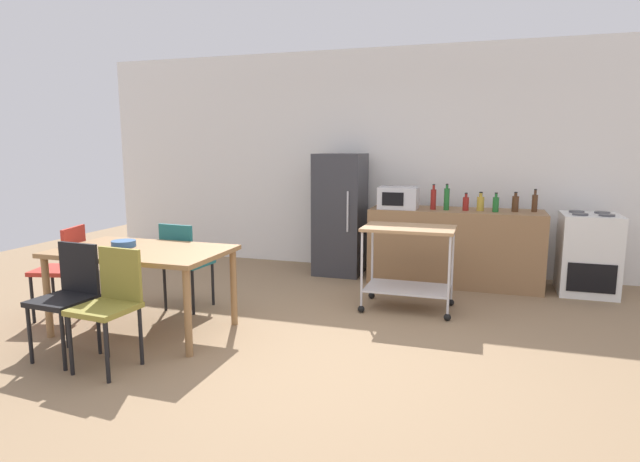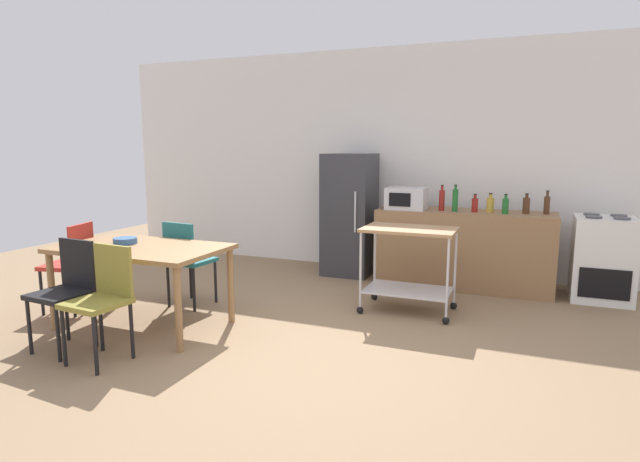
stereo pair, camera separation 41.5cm
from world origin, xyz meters
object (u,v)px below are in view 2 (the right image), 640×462
at_px(chair_red, 72,261).
at_px(bottle_wine, 442,200).
at_px(bottle_sparkling_water, 547,205).
at_px(fruit_bowl, 125,241).
at_px(chair_teal, 187,257).
at_px(chair_black, 67,287).
at_px(microwave, 406,198).
at_px(bottle_soy_sauce, 526,205).
at_px(bottle_olive_oil, 455,200).
at_px(kitchen_cart, 409,256).
at_px(bottle_soda, 490,205).
at_px(chair_olive, 103,295).
at_px(refrigerator, 350,214).
at_px(bottle_sesame_oil, 505,206).
at_px(dining_table, 141,255).
at_px(stove_oven, 603,259).
at_px(bottle_hot_sauce, 475,205).

height_order(chair_red, bottle_wine, bottle_wine).
height_order(bottle_sparkling_water, fruit_bowl, bottle_sparkling_water).
bearing_deg(chair_teal, chair_black, 85.84).
relative_size(microwave, bottle_soy_sauce, 2.03).
distance_m(chair_teal, chair_black, 1.32).
bearing_deg(bottle_olive_oil, chair_red, -144.94).
height_order(chair_black, kitchen_cart, chair_black).
xyz_separation_m(chair_red, bottle_sparkling_water, (4.35, 2.50, 0.49)).
distance_m(bottle_soda, bottle_soy_sauce, 0.38).
relative_size(chair_olive, fruit_bowl, 4.16).
distance_m(refrigerator, bottle_soda, 1.74).
bearing_deg(bottle_wine, bottle_sesame_oil, -2.07).
bearing_deg(dining_table, bottle_olive_oil, 45.13).
distance_m(chair_teal, chair_red, 1.11).
height_order(dining_table, bottle_olive_oil, bottle_olive_oil).
relative_size(stove_oven, microwave, 2.00).
height_order(chair_teal, bottle_soda, bottle_soda).
distance_m(chair_black, stove_oven, 5.27).
bearing_deg(chair_olive, bottle_sparkling_water, 51.01).
distance_m(chair_teal, fruit_bowl, 0.69).
xyz_separation_m(chair_black, stove_oven, (4.19, 3.19, -0.07)).
relative_size(chair_teal, bottle_sesame_oil, 4.00).
bearing_deg(fruit_bowl, refrigerator, 63.03).
relative_size(chair_red, kitchen_cart, 0.98).
bearing_deg(bottle_soda, kitchen_cart, -119.65).
height_order(chair_olive, bottle_olive_oil, bottle_olive_oil).
bearing_deg(bottle_sparkling_water, kitchen_cart, -135.40).
distance_m(bottle_hot_sauce, fruit_bowl, 3.76).
xyz_separation_m(chair_olive, refrigerator, (0.84, 3.34, 0.26)).
bearing_deg(chair_red, microwave, 116.15).
distance_m(bottle_sesame_oil, bottle_soy_sauce, 0.23).
bearing_deg(chair_olive, bottle_soda, 56.24).
bearing_deg(bottle_sesame_oil, microwave, -179.47).
distance_m(chair_olive, fruit_bowl, 0.94).
relative_size(kitchen_cart, fruit_bowl, 4.25).
relative_size(chair_red, refrigerator, 0.57).
distance_m(chair_teal, bottle_hot_sauce, 3.24).
bearing_deg(microwave, fruit_bowl, -131.33).
xyz_separation_m(dining_table, stove_oven, (3.99, 2.54, -0.22)).
relative_size(bottle_hot_sauce, bottle_soda, 0.95).
xyz_separation_m(chair_red, bottle_hot_sauce, (3.59, 2.38, 0.47)).
xyz_separation_m(bottle_olive_oil, bottle_soda, (0.38, 0.06, -0.05)).
bearing_deg(dining_table, chair_black, -106.76).
bearing_deg(stove_oven, bottle_hot_sauce, -176.58).
relative_size(chair_black, bottle_soy_sauce, 3.92).
bearing_deg(chair_red, stove_oven, 102.85).
relative_size(bottle_sparkling_water, fruit_bowl, 1.22).
relative_size(chair_red, bottle_olive_oil, 2.89).
height_order(microwave, bottle_sesame_oil, microwave).
distance_m(bottle_hot_sauce, bottle_sesame_oil, 0.33).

